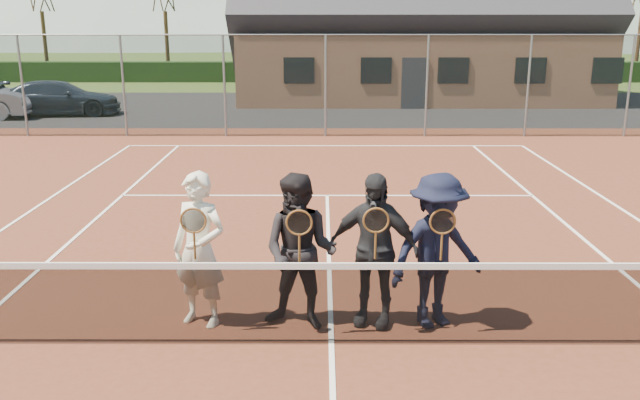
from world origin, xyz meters
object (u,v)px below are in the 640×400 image
object	(u,v)px
player_d	(437,251)
clubhouse	(416,6)
car_c	(59,98)
player_c	(373,250)
player_a	(199,250)
tennis_net	(332,300)
player_b	(300,252)

from	to	relation	value
player_d	clubhouse	bearing A→B (deg)	83.19
car_c	clubhouse	size ratio (longest dim) A/B	0.28
car_c	player_c	xyz separation A→B (m)	(10.26, -17.65, 0.29)
player_a	player_c	world-z (taller)	same
car_c	player_a	size ratio (longest dim) A/B	2.41
tennis_net	player_d	distance (m)	1.35
player_b	player_c	bearing A→B (deg)	5.94
tennis_net	clubhouse	distance (m)	24.57
tennis_net	player_d	xyz separation A→B (m)	(1.20, 0.51, 0.38)
player_a	player_c	distance (m)	1.98
clubhouse	player_a	world-z (taller)	clubhouse
tennis_net	player_c	bearing A→B (deg)	48.83
player_b	player_d	xyz separation A→B (m)	(1.54, 0.04, -0.00)
player_a	player_b	world-z (taller)	same
player_a	player_b	size ratio (longest dim) A/B	1.00
car_c	player_b	size ratio (longest dim) A/B	2.41
player_b	clubhouse	bearing A→B (deg)	79.53
player_b	player_c	xyz separation A→B (m)	(0.83, 0.09, 0.00)
car_c	player_a	world-z (taller)	player_a
clubhouse	player_d	world-z (taller)	clubhouse
clubhouse	player_d	bearing A→B (deg)	-96.81
tennis_net	player_d	size ratio (longest dim) A/B	6.49
clubhouse	player_d	distance (m)	23.86
player_b	player_d	bearing A→B (deg)	1.61
car_c	clubhouse	xyz separation A→B (m)	(13.78, 5.80, 3.36)
tennis_net	car_c	bearing A→B (deg)	118.24
player_b	car_c	bearing A→B (deg)	117.99
player_a	player_c	size ratio (longest dim) A/B	1.00
player_c	player_b	bearing A→B (deg)	-174.06
player_c	player_d	distance (m)	0.72
tennis_net	player_b	xyz separation A→B (m)	(-0.35, 0.46, 0.38)
clubhouse	player_a	size ratio (longest dim) A/B	8.67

